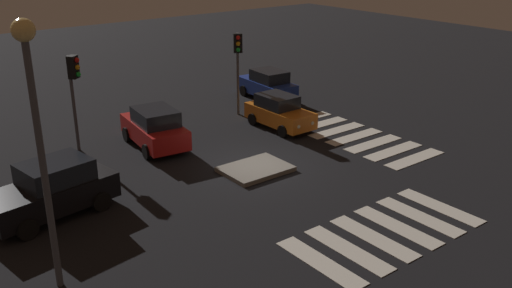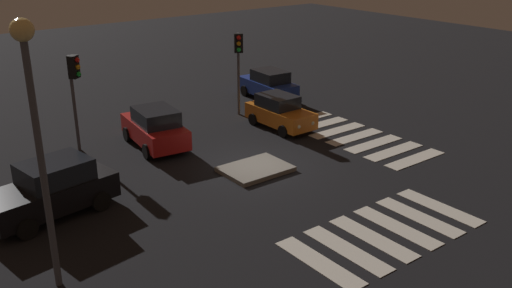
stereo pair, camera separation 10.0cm
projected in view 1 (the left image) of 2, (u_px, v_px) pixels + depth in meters
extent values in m
plane|color=black|center=(256.00, 167.00, 22.97)|extent=(80.00, 80.00, 0.00)
cube|color=gray|center=(256.00, 169.00, 22.53)|extent=(2.65, 1.99, 0.18)
cube|color=orange|center=(280.00, 115.00, 27.33)|extent=(1.61, 3.69, 0.75)
cube|color=black|center=(277.00, 101.00, 27.26)|extent=(1.45, 1.90, 0.61)
cylinder|color=black|center=(307.00, 125.00, 27.06)|extent=(0.22, 0.59, 0.59)
cylinder|color=black|center=(283.00, 131.00, 26.17)|extent=(0.22, 0.59, 0.59)
cylinder|color=black|center=(277.00, 113.00, 28.74)|extent=(0.22, 0.59, 0.59)
cylinder|color=black|center=(253.00, 119.00, 27.84)|extent=(0.22, 0.59, 0.59)
sphere|color=#F2EABF|center=(312.00, 123.00, 26.26)|extent=(0.20, 0.20, 0.20)
sphere|color=#F2EABF|center=(298.00, 127.00, 25.76)|extent=(0.20, 0.20, 0.20)
cube|color=black|center=(51.00, 196.00, 18.80)|extent=(4.51, 2.50, 0.87)
cube|color=black|center=(55.00, 172.00, 18.69)|extent=(2.43, 2.00, 0.71)
cylinder|color=black|center=(27.00, 229.00, 17.46)|extent=(0.72, 0.36, 0.69)
cylinder|color=black|center=(2.00, 211.00, 18.60)|extent=(0.72, 0.36, 0.69)
cylinder|color=black|center=(101.00, 201.00, 19.27)|extent=(0.72, 0.36, 0.69)
cylinder|color=black|center=(74.00, 186.00, 20.41)|extent=(0.72, 0.36, 0.69)
cube|color=#1E389E|center=(267.00, 87.00, 32.18)|extent=(1.88, 3.92, 0.78)
cube|color=black|center=(269.00, 76.00, 31.74)|extent=(1.61, 2.05, 0.63)
cylinder|color=black|center=(244.00, 91.00, 32.80)|extent=(0.26, 0.63, 0.62)
cylinder|color=black|center=(266.00, 87.00, 33.64)|extent=(0.26, 0.63, 0.62)
cylinder|color=black|center=(267.00, 100.00, 30.96)|extent=(0.26, 0.63, 0.62)
cylinder|color=black|center=(291.00, 96.00, 31.81)|extent=(0.26, 0.63, 0.62)
sphere|color=#F2EABF|center=(243.00, 82.00, 33.39)|extent=(0.21, 0.21, 0.21)
sphere|color=#F2EABF|center=(255.00, 80.00, 33.86)|extent=(0.21, 0.21, 0.21)
cube|color=red|center=(154.00, 131.00, 24.95)|extent=(2.19, 4.24, 0.83)
cube|color=black|center=(155.00, 117.00, 24.49)|extent=(1.81, 2.25, 0.68)
cylinder|color=black|center=(127.00, 134.00, 25.68)|extent=(0.31, 0.68, 0.66)
cylinder|color=black|center=(162.00, 128.00, 26.51)|extent=(0.31, 0.68, 0.66)
cylinder|color=black|center=(147.00, 152.00, 23.66)|extent=(0.31, 0.68, 0.66)
cylinder|color=black|center=(184.00, 144.00, 24.49)|extent=(0.31, 0.68, 0.66)
sphere|color=#F2EABF|center=(129.00, 121.00, 26.32)|extent=(0.22, 0.22, 0.22)
sphere|color=#F2EABF|center=(148.00, 118.00, 26.78)|extent=(0.22, 0.22, 0.22)
cylinder|color=#47474C|center=(238.00, 75.00, 28.83)|extent=(0.14, 0.14, 4.28)
cube|color=black|center=(238.00, 43.00, 28.08)|extent=(0.54, 0.50, 0.96)
sphere|color=red|center=(238.00, 38.00, 27.79)|extent=(0.22, 0.22, 0.22)
sphere|color=orange|center=(238.00, 44.00, 27.90)|extent=(0.22, 0.22, 0.22)
sphere|color=green|center=(238.00, 50.00, 28.00)|extent=(0.22, 0.22, 0.22)
cylinder|color=#47474C|center=(74.00, 104.00, 23.99)|extent=(0.14, 0.14, 4.21)
cube|color=black|center=(73.00, 67.00, 23.38)|extent=(0.54, 0.52, 0.96)
sphere|color=red|center=(77.00, 60.00, 23.23)|extent=(0.22, 0.22, 0.22)
sphere|color=orange|center=(77.00, 67.00, 23.33)|extent=(0.22, 0.22, 0.22)
sphere|color=green|center=(78.00, 74.00, 23.44)|extent=(0.22, 0.22, 0.22)
cylinder|color=#47474C|center=(44.00, 172.00, 14.11)|extent=(0.18, 0.18, 6.72)
sphere|color=#F9D172|center=(23.00, 30.00, 12.85)|extent=(0.56, 0.56, 0.56)
cube|color=silver|center=(320.00, 262.00, 16.31)|extent=(0.70, 3.20, 0.02)
cube|color=silver|center=(348.00, 250.00, 16.97)|extent=(0.70, 3.20, 0.02)
cube|color=silver|center=(373.00, 238.00, 17.63)|extent=(0.70, 3.20, 0.02)
cube|color=silver|center=(397.00, 227.00, 18.29)|extent=(0.70, 3.20, 0.02)
cube|color=silver|center=(419.00, 216.00, 18.94)|extent=(0.70, 3.20, 0.02)
cube|color=silver|center=(440.00, 207.00, 19.60)|extent=(0.70, 3.20, 0.02)
cube|color=silver|center=(415.00, 159.00, 23.75)|extent=(3.20, 0.70, 0.02)
cube|color=silver|center=(393.00, 151.00, 24.61)|extent=(3.20, 0.70, 0.02)
cube|color=silver|center=(373.00, 144.00, 25.46)|extent=(3.20, 0.70, 0.02)
cube|color=silver|center=(354.00, 137.00, 26.31)|extent=(3.20, 0.70, 0.02)
cube|color=silver|center=(337.00, 130.00, 27.16)|extent=(3.20, 0.70, 0.02)
cube|color=silver|center=(320.00, 124.00, 28.01)|extent=(3.20, 0.70, 0.02)
cube|color=silver|center=(305.00, 119.00, 28.86)|extent=(3.20, 0.70, 0.02)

